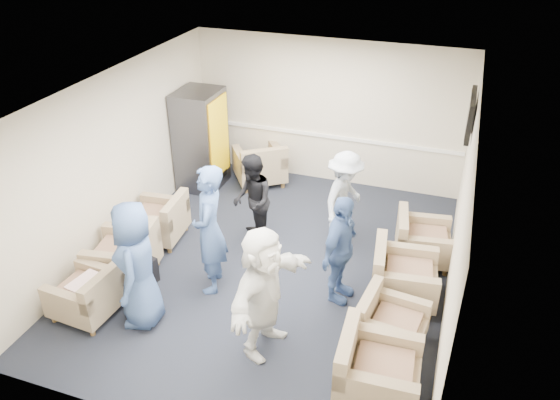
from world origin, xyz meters
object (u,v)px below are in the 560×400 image
(armchair_left_near, at_px, (89,296))
(armchair_right_near, at_px, (373,372))
(person_front_left, at_px, (137,265))
(armchair_left_mid, at_px, (127,257))
(person_mid_right, at_px, (340,250))
(person_back_right, at_px, (344,198))
(armchair_right_far, at_px, (420,241))
(armchair_left_far, at_px, (160,221))
(vending_machine, at_px, (201,140))
(person_front_right, at_px, (263,291))
(armchair_right_midfar, at_px, (400,277))
(armchair_corner, at_px, (260,166))
(person_back_left, at_px, (252,201))
(person_mid_left, at_px, (210,230))
(armchair_right_midnear, at_px, (388,325))

(armchair_left_near, relative_size, armchair_right_near, 0.91)
(person_front_left, bearing_deg, armchair_left_mid, -154.92)
(person_mid_right, bearing_deg, person_back_right, 21.93)
(armchair_right_far, bearing_deg, armchair_left_far, 92.72)
(armchair_right_near, relative_size, person_mid_right, 0.58)
(vending_machine, relative_size, person_front_right, 1.09)
(armchair_left_near, height_order, person_mid_right, person_mid_right)
(armchair_right_midfar, height_order, person_back_right, person_back_right)
(armchair_corner, distance_m, vending_machine, 1.21)
(armchair_right_midfar, distance_m, person_front_right, 2.09)
(armchair_right_near, xyz_separation_m, person_mid_right, (-0.75, 1.51, 0.44))
(person_front_left, bearing_deg, armchair_right_midfar, 97.03)
(person_mid_right, bearing_deg, armchair_right_far, -25.69)
(armchair_right_midfar, height_order, vending_machine, vending_machine)
(vending_machine, distance_m, person_mid_right, 3.98)
(person_back_left, distance_m, person_front_right, 2.29)
(armchair_right_near, distance_m, person_back_right, 3.11)
(armchair_left_near, height_order, armchair_corner, armchair_corner)
(armchair_left_far, height_order, person_back_right, person_back_right)
(armchair_right_far, relative_size, vending_machine, 0.49)
(armchair_right_near, height_order, person_front_left, person_front_left)
(armchair_right_near, height_order, person_back_left, person_back_left)
(person_mid_left, distance_m, person_back_left, 1.24)
(armchair_left_mid, distance_m, person_mid_left, 1.39)
(vending_machine, height_order, person_back_right, vending_machine)
(armchair_left_near, bearing_deg, armchair_left_mid, -176.74)
(armchair_left_near, relative_size, person_front_right, 0.49)
(armchair_left_mid, height_order, person_mid_left, person_mid_left)
(vending_machine, distance_m, person_front_right, 4.40)
(armchair_left_near, xyz_separation_m, vending_machine, (-0.21, 3.79, 0.61))
(armchair_right_midnear, height_order, person_mid_right, person_mid_right)
(person_mid_left, relative_size, person_back_left, 1.25)
(armchair_right_midnear, relative_size, person_mid_left, 0.45)
(armchair_corner, distance_m, person_mid_left, 3.22)
(armchair_right_far, height_order, person_back_right, person_back_right)
(armchair_left_mid, bearing_deg, person_mid_right, 91.32)
(armchair_left_near, distance_m, armchair_right_far, 4.73)
(armchair_left_mid, relative_size, person_back_right, 0.64)
(armchair_right_far, distance_m, person_mid_left, 3.16)
(armchair_right_far, distance_m, vending_machine, 4.32)
(armchair_left_far, height_order, armchair_right_midnear, armchair_left_far)
(person_front_left, relative_size, person_back_right, 1.13)
(armchair_left_far, bearing_deg, armchair_left_near, -4.20)
(armchair_left_near, xyz_separation_m, person_mid_right, (2.97, 1.40, 0.48))
(person_mid_left, bearing_deg, person_mid_right, 82.76)
(person_front_left, bearing_deg, armchair_right_midnear, 81.28)
(person_front_left, distance_m, person_back_right, 3.32)
(armchair_right_midfar, relative_size, person_mid_left, 0.51)
(armchair_right_near, relative_size, person_front_right, 0.54)
(armchair_left_mid, distance_m, armchair_right_midfar, 3.84)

